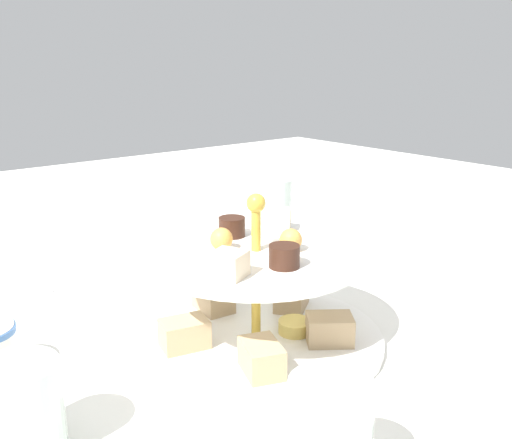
# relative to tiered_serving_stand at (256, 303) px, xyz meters

# --- Properties ---
(ground_plane) EXTENTS (2.40, 2.40, 0.00)m
(ground_plane) POSITION_rel_tiered_serving_stand_xyz_m (-0.00, 0.00, -0.05)
(ground_plane) COLOR silver
(tiered_serving_stand) EXTENTS (0.28, 0.28, 0.17)m
(tiered_serving_stand) POSITION_rel_tiered_serving_stand_xyz_m (0.00, 0.00, 0.00)
(tiered_serving_stand) COLOR white
(tiered_serving_stand) RESTS_ON ground_plane
(water_glass_tall_right) EXTENTS (0.07, 0.07, 0.13)m
(water_glass_tall_right) POSITION_rel_tiered_serving_stand_xyz_m (0.18, 0.19, 0.02)
(water_glass_tall_right) COLOR silver
(water_glass_tall_right) RESTS_ON ground_plane
(water_glass_short_left) EXTENTS (0.06, 0.06, 0.08)m
(water_glass_short_left) POSITION_rel_tiered_serving_stand_xyz_m (-0.26, -0.03, -0.01)
(water_glass_short_left) COLOR silver
(water_glass_short_left) RESTS_ON ground_plane
(butter_knife_right) EXTENTS (0.17, 0.06, 0.00)m
(butter_knife_right) POSITION_rel_tiered_serving_stand_xyz_m (-0.10, 0.29, -0.04)
(butter_knife_right) COLOR silver
(butter_knife_right) RESTS_ON ground_plane
(water_glass_mid_back) EXTENTS (0.06, 0.06, 0.09)m
(water_glass_mid_back) POSITION_rel_tiered_serving_stand_xyz_m (-0.11, -0.21, -0.00)
(water_glass_mid_back) COLOR silver
(water_glass_mid_back) RESTS_ON ground_plane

